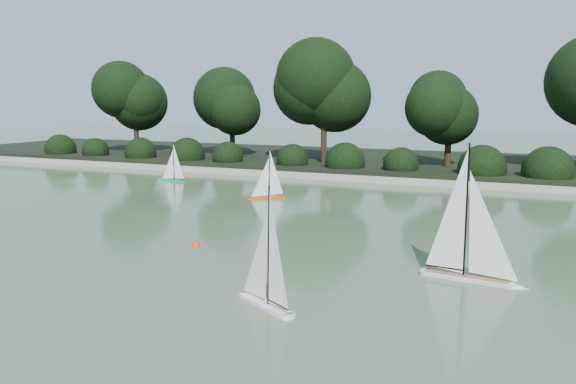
{
  "coord_description": "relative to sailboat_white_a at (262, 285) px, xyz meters",
  "views": [
    {
      "loc": [
        3.37,
        -6.94,
        2.37
      ],
      "look_at": [
        -0.67,
        2.44,
        0.7
      ],
      "focal_mm": 35.0,
      "sensor_mm": 36.0,
      "label": 1
    }
  ],
  "objects": [
    {
      "name": "sailboat_teal",
      "position": [
        -6.99,
        8.21,
        -0.04
      ],
      "size": [
        0.9,
        0.16,
        1.24
      ],
      "color": "#0C877A",
      "rests_on": "ground"
    },
    {
      "name": "ground",
      "position": [
        -0.6,
        1.29,
        -0.24
      ],
      "size": [
        80.0,
        80.0,
        0.0
      ],
      "primitive_type": "plane",
      "color": "#34492B",
      "rests_on": "ground"
    },
    {
      "name": "pond_coping",
      "position": [
        -0.6,
        10.29,
        -0.15
      ],
      "size": [
        40.0,
        0.35,
        0.18
      ],
      "primitive_type": "cube",
      "color": "gray",
      "rests_on": "ground"
    },
    {
      "name": "sailboat_white_b",
      "position": [
        2.23,
        1.89,
        0.06
      ],
      "size": [
        1.43,
        0.39,
        1.95
      ],
      "color": "silver",
      "rests_on": "ground"
    },
    {
      "name": "race_buoy",
      "position": [
        -2.18,
        2.0,
        -0.24
      ],
      "size": [
        0.15,
        0.15,
        0.15
      ],
      "primitive_type": "sphere",
      "color": "#F4390C",
      "rests_on": "ground"
    },
    {
      "name": "shrub_hedge",
      "position": [
        -0.6,
        11.19,
        0.21
      ],
      "size": [
        29.1,
        1.1,
        1.1
      ],
      "color": "black",
      "rests_on": "ground"
    },
    {
      "name": "tree_line",
      "position": [
        0.63,
        12.72,
        2.4
      ],
      "size": [
        26.31,
        3.93,
        4.39
      ],
      "color": "black",
      "rests_on": "ground"
    },
    {
      "name": "sailboat_white_a",
      "position": [
        0.0,
        0.0,
        0.0
      ],
      "size": [
        1.02,
        0.69,
        1.52
      ],
      "color": "silver",
      "rests_on": "ground"
    },
    {
      "name": "sailboat_orange",
      "position": [
        -3.09,
        6.54,
        -0.03
      ],
      "size": [
        0.81,
        0.7,
        1.31
      ],
      "color": "#D74E00",
      "rests_on": "ground"
    },
    {
      "name": "far_bank",
      "position": [
        -0.6,
        14.29,
        -0.09
      ],
      "size": [
        40.0,
        8.0,
        0.3
      ],
      "primitive_type": "cube",
      "color": "black",
      "rests_on": "ground"
    }
  ]
}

